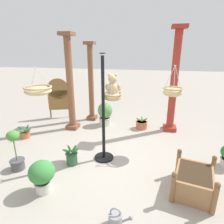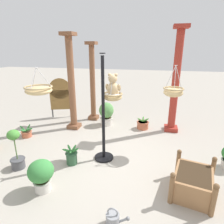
# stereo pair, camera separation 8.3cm
# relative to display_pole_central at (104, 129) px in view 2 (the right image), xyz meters

# --- Properties ---
(ground_plane) EXTENTS (40.00, 40.00, 0.00)m
(ground_plane) POSITION_rel_display_pole_central_xyz_m (0.18, 0.01, -0.73)
(ground_plane) COLOR #A8A093
(display_pole_central) EXTENTS (0.44, 0.44, 2.37)m
(display_pole_central) POSITION_rel_display_pole_central_xyz_m (0.00, 0.00, 0.00)
(display_pole_central) COLOR black
(display_pole_central) RESTS_ON ground
(hanging_basket_with_teddy) EXTENTS (0.45, 0.45, 0.58)m
(hanging_basket_with_teddy) POSITION_rel_display_pole_central_xyz_m (0.15, 0.25, 0.71)
(hanging_basket_with_teddy) COLOR tan
(teddy_bear) EXTENTS (0.35, 0.32, 0.51)m
(teddy_bear) POSITION_rel_display_pole_central_xyz_m (0.15, 0.27, 0.93)
(teddy_bear) COLOR tan
(hanging_basket_left_high) EXTENTS (0.59, 0.59, 0.59)m
(hanging_basket_left_high) POSITION_rel_display_pole_central_xyz_m (-1.39, -0.20, 0.87)
(hanging_basket_left_high) COLOR tan
(hanging_basket_right_low) EXTENTS (0.47, 0.47, 0.72)m
(hanging_basket_right_low) POSITION_rel_display_pole_central_xyz_m (1.47, 0.74, 0.78)
(hanging_basket_right_low) COLOR tan
(greenhouse_pillar_left) EXTENTS (0.42, 0.42, 3.06)m
(greenhouse_pillar_left) POSITION_rel_display_pole_central_xyz_m (1.61, 2.06, 0.75)
(greenhouse_pillar_left) COLOR #9E2D23
(greenhouse_pillar_left) RESTS_ON ground
(greenhouse_pillar_right) EXTENTS (0.34, 0.34, 2.67)m
(greenhouse_pillar_right) POSITION_rel_display_pole_central_xyz_m (-1.09, 2.47, 0.56)
(greenhouse_pillar_right) COLOR brown
(greenhouse_pillar_right) RESTS_ON ground
(greenhouse_pillar_far_back) EXTENTS (0.39, 0.39, 2.89)m
(greenhouse_pillar_far_back) POSITION_rel_display_pole_central_xyz_m (-1.44, 1.54, 0.67)
(greenhouse_pillar_far_back) COLOR brown
(greenhouse_pillar_far_back) RESTS_ON ground
(wooden_planter_box) EXTENTS (0.85, 1.00, 0.58)m
(wooden_planter_box) POSITION_rel_display_pole_central_xyz_m (1.83, -0.73, -0.50)
(wooden_planter_box) COLOR #9E7047
(wooden_planter_box) RESTS_ON ground
(potted_plant_fern_front) EXTENTS (0.37, 0.38, 0.42)m
(potted_plant_fern_front) POSITION_rel_display_pole_central_xyz_m (-0.63, -0.38, -0.55)
(potted_plant_fern_front) COLOR #2D5638
(potted_plant_fern_front) RESTS_ON ground
(potted_plant_flowering_red) EXTENTS (0.39, 0.39, 0.38)m
(potted_plant_flowering_red) POSITION_rel_display_pole_central_xyz_m (0.74, 1.98, -0.58)
(potted_plant_flowering_red) COLOR #BC6042
(potted_plant_flowering_red) RESTS_ON ground
(potted_plant_small_succulent) EXTENTS (0.45, 0.45, 0.61)m
(potted_plant_small_succulent) POSITION_rel_display_pole_central_xyz_m (-0.78, -1.29, -0.38)
(potted_plant_small_succulent) COLOR beige
(potted_plant_small_succulent) RESTS_ON ground
(potted_plant_conical_shrub) EXTENTS (0.31, 0.31, 0.89)m
(potted_plant_conical_shrub) POSITION_rel_display_pole_central_xyz_m (-1.68, -0.80, -0.34)
(potted_plant_conical_shrub) COLOR #4C4C51
(potted_plant_conical_shrub) RESTS_ON ground
(potted_plant_trailing_ivy) EXTENTS (0.47, 0.48, 0.34)m
(potted_plant_trailing_ivy) POSITION_rel_display_pole_central_xyz_m (-2.50, 0.58, -0.61)
(potted_plant_trailing_ivy) COLOR #BC6042
(potted_plant_trailing_ivy) RESTS_ON ground
(potted_plant_broad_leaf) EXTENTS (0.48, 0.48, 0.77)m
(potted_plant_broad_leaf) POSITION_rel_display_pole_central_xyz_m (-0.49, 2.05, -0.32)
(potted_plant_broad_leaf) COLOR beige
(potted_plant_broad_leaf) RESTS_ON ground
(display_sign_board) EXTENTS (0.72, 0.30, 1.45)m
(display_sign_board) POSITION_rel_display_pole_central_xyz_m (-2.31, 2.40, 0.12)
(display_sign_board) COLOR olive
(display_sign_board) RESTS_ON ground
(watering_can) EXTENTS (0.35, 0.20, 0.30)m
(watering_can) POSITION_rel_display_pole_central_xyz_m (0.62, -1.69, -0.63)
(watering_can) COLOR gray
(watering_can) RESTS_ON ground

